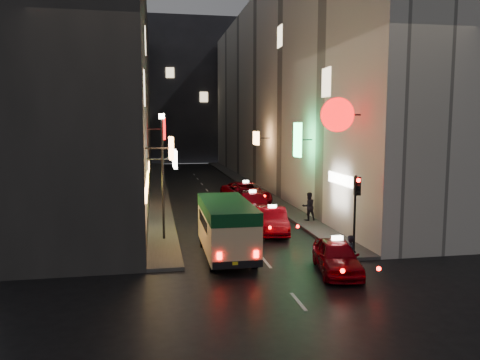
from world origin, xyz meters
TOP-DOWN VIEW (x-y plane):
  - building_left at (-8.00, 33.99)m, footprint 7.62×52.00m
  - building_right at (8.00, 34.00)m, footprint 7.95×52.00m
  - building_far at (0.00, 66.00)m, footprint 30.00×10.00m
  - sidewalk_left at (-4.25, 34.00)m, footprint 1.50×52.00m
  - sidewalk_right at (4.25, 34.00)m, footprint 1.50×52.00m
  - minibus at (-1.54, 9.68)m, footprint 2.06×5.77m
  - taxi_near at (2.43, 6.70)m, footprint 2.76×5.06m
  - taxi_second at (1.62, 13.80)m, footprint 2.77×5.30m
  - taxi_third at (1.55, 18.60)m, footprint 2.66×5.73m
  - taxi_far at (2.05, 23.40)m, footprint 3.12×6.01m
  - pedestrian_crossing at (2.93, 6.47)m, footprint 0.44×0.62m
  - pedestrian_sidewalk at (4.41, 15.97)m, footprint 0.76×0.52m
  - traffic_light at (4.00, 8.47)m, footprint 0.26×0.43m
  - lamp_post at (-4.20, 13.00)m, footprint 0.28×0.28m

SIDE VIEW (x-z plane):
  - sidewalk_left at x=-4.25m, z-range 0.00..0.15m
  - sidewalk_right at x=4.25m, z-range 0.00..0.15m
  - taxi_near at x=2.43m, z-range -0.08..1.61m
  - taxi_second at x=1.62m, z-range -0.08..1.69m
  - pedestrian_crossing at x=2.93m, z-range 0.00..1.75m
  - taxi_third at x=1.55m, z-range -0.08..1.86m
  - taxi_far at x=2.05m, z-range -0.08..1.91m
  - pedestrian_sidewalk at x=4.41m, z-range 0.15..2.06m
  - minibus at x=-1.54m, z-range 0.33..2.80m
  - traffic_light at x=4.00m, z-range 0.94..4.44m
  - lamp_post at x=-4.20m, z-range 0.61..6.84m
  - building_left at x=-8.00m, z-range 0.00..18.00m
  - building_right at x=8.00m, z-range 0.00..18.00m
  - building_far at x=0.00m, z-range 0.00..22.00m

